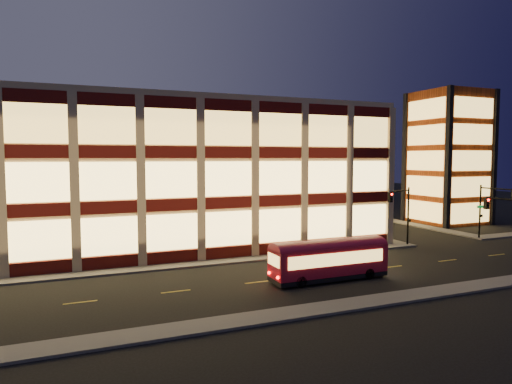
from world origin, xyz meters
name	(u,v)px	position (x,y,z in m)	size (l,w,h in m)	color
ground	(184,269)	(0.00, 0.00, 0.00)	(200.00, 200.00, 0.00)	black
sidewalk_office_south	(144,269)	(-3.00, 1.00, 0.07)	(54.00, 2.00, 0.15)	#514F4C
sidewalk_office_east	(321,224)	(23.00, 17.00, 0.07)	(2.00, 30.00, 0.15)	#514F4C
sidewalk_tower_west	(388,220)	(34.00, 17.00, 0.07)	(2.00, 30.00, 0.15)	#514F4C
sidewalk_near	(241,321)	(0.00, -13.00, 0.07)	(100.00, 2.00, 0.15)	#514F4C
office_building	(121,173)	(-2.91, 16.91, 7.25)	(50.45, 30.45, 14.50)	tan
stair_tower	(448,158)	(39.95, 11.95, 8.99)	(8.60, 8.60, 18.00)	#8C3814
traffic_signal_far	(402,207)	(22.21, 0.24, 4.11)	(3.79, 1.87, 6.00)	black
traffic_signal_right	(491,203)	(33.50, -0.62, 4.10)	(1.20, 4.37, 6.00)	black
trolley_bus	(329,257)	(9.06, -7.41, 1.67)	(8.91, 2.36, 3.02)	maroon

